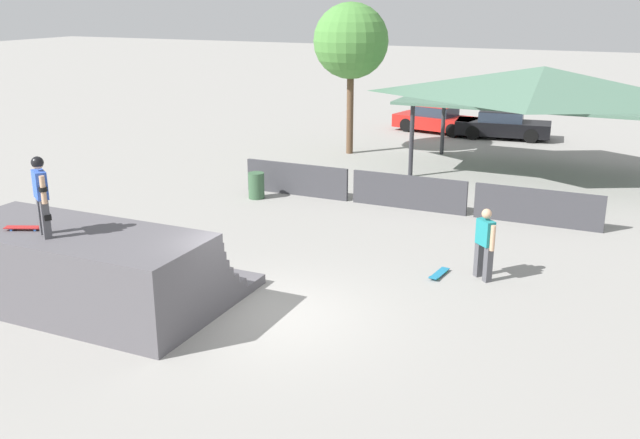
# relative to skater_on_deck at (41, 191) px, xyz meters

# --- Properties ---
(ground_plane) EXTENTS (160.00, 160.00, 0.00)m
(ground_plane) POSITION_rel_skater_on_deck_xyz_m (4.03, 1.83, -2.67)
(ground_plane) COLOR gray
(quarter_pipe_ramp) EXTENTS (5.68, 4.02, 1.73)m
(quarter_pipe_ramp) POSITION_rel_skater_on_deck_xyz_m (0.29, 0.75, -1.88)
(quarter_pipe_ramp) COLOR #565459
(quarter_pipe_ramp) RESTS_ON ground
(skater_on_deck) EXTENTS (0.66, 0.51, 1.62)m
(skater_on_deck) POSITION_rel_skater_on_deck_xyz_m (0.00, 0.00, 0.00)
(skater_on_deck) COLOR #4C4C51
(skater_on_deck) RESTS_ON quarter_pipe_ramp
(skateboard_on_deck) EXTENTS (0.82, 0.50, 0.09)m
(skateboard_on_deck) POSITION_rel_skater_on_deck_xyz_m (-0.65, 0.11, -0.87)
(skateboard_on_deck) COLOR blue
(skateboard_on_deck) RESTS_ON quarter_pipe_ramp
(bystander_walking) EXTENTS (0.58, 0.54, 1.70)m
(bystander_walking) POSITION_rel_skater_on_deck_xyz_m (7.62, 5.66, -1.72)
(bystander_walking) COLOR #4C4C51
(bystander_walking) RESTS_ON ground
(skateboard_on_ground) EXTENTS (0.30, 0.87, 0.09)m
(skateboard_on_ground) POSITION_rel_skater_on_deck_xyz_m (6.65, 5.40, -2.61)
(skateboard_on_ground) COLOR green
(skateboard_on_ground) RESTS_ON ground
(barrier_fence) EXTENTS (11.39, 0.12, 1.05)m
(barrier_fence) POSITION_rel_skater_on_deck_xyz_m (4.27, 10.45, -2.14)
(barrier_fence) COLOR #3D3D42
(barrier_fence) RESTS_ON ground
(pavilion_shelter) EXTENTS (9.67, 5.05, 3.95)m
(pavilion_shelter) POSITION_rel_skater_on_deck_xyz_m (7.17, 16.58, 0.61)
(pavilion_shelter) COLOR #2D2D33
(pavilion_shelter) RESTS_ON ground
(tree_beside_pavilion) EXTENTS (3.03, 3.03, 6.11)m
(tree_beside_pavilion) POSITION_rel_skater_on_deck_xyz_m (-0.50, 17.26, 1.90)
(tree_beside_pavilion) COLOR brown
(tree_beside_pavilion) RESTS_ON ground
(trash_bin) EXTENTS (0.52, 0.52, 0.85)m
(trash_bin) POSITION_rel_skater_on_deck_xyz_m (-0.61, 9.54, -2.24)
(trash_bin) COLOR #385B3D
(trash_bin) RESTS_ON ground
(parked_car_red) EXTENTS (4.30, 2.48, 1.27)m
(parked_car_red) POSITION_rel_skater_on_deck_xyz_m (1.46, 23.52, -2.07)
(parked_car_red) COLOR red
(parked_car_red) RESTS_ON ground
(parked_car_black) EXTENTS (4.38, 2.12, 1.27)m
(parked_car_black) POSITION_rel_skater_on_deck_xyz_m (4.68, 23.25, -2.06)
(parked_car_black) COLOR black
(parked_car_black) RESTS_ON ground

